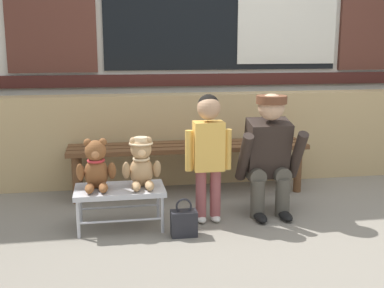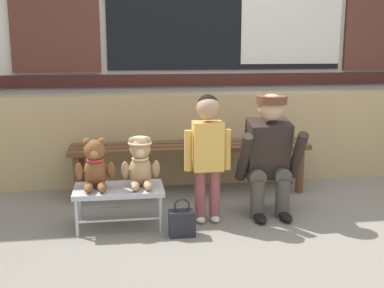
{
  "view_description": "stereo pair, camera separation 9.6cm",
  "coord_description": "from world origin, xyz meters",
  "px_view_note": "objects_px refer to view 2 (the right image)",
  "views": [
    {
      "loc": [
        -1.17,
        -3.1,
        1.32
      ],
      "look_at": [
        -0.54,
        0.55,
        0.55
      ],
      "focal_mm": 45.73,
      "sensor_mm": 36.0,
      "label": 1
    },
    {
      "loc": [
        -1.08,
        -3.12,
        1.32
      ],
      "look_at": [
        -0.54,
        0.55,
        0.55
      ],
      "focal_mm": 45.73,
      "sensor_mm": 36.0,
      "label": 2
    }
  ],
  "objects_px": {
    "small_display_bench": "(119,192)",
    "handbag_on_ground": "(182,222)",
    "adult_crouching": "(269,154)",
    "wooden_bench_long": "(190,152)",
    "teddy_bear_plain": "(95,166)",
    "child_standing": "(208,144)",
    "teddy_bear_with_hat": "(140,163)"
  },
  "relations": [
    {
      "from": "teddy_bear_with_hat",
      "to": "small_display_bench",
      "type": "bearing_deg",
      "value": -179.23
    },
    {
      "from": "child_standing",
      "to": "handbag_on_ground",
      "type": "distance_m",
      "value": 0.6
    },
    {
      "from": "adult_crouching",
      "to": "child_standing",
      "type": "bearing_deg",
      "value": -169.55
    },
    {
      "from": "small_display_bench",
      "to": "adult_crouching",
      "type": "bearing_deg",
      "value": 5.5
    },
    {
      "from": "adult_crouching",
      "to": "handbag_on_ground",
      "type": "distance_m",
      "value": 0.89
    },
    {
      "from": "small_display_bench",
      "to": "wooden_bench_long",
      "type": "bearing_deg",
      "value": 50.3
    },
    {
      "from": "teddy_bear_plain",
      "to": "adult_crouching",
      "type": "xyz_separation_m",
      "value": [
        1.31,
        0.11,
        0.02
      ]
    },
    {
      "from": "small_display_bench",
      "to": "teddy_bear_plain",
      "type": "xyz_separation_m",
      "value": [
        -0.16,
        0.0,
        0.2
      ]
    },
    {
      "from": "adult_crouching",
      "to": "handbag_on_ground",
      "type": "height_order",
      "value": "adult_crouching"
    },
    {
      "from": "handbag_on_ground",
      "to": "wooden_bench_long",
      "type": "bearing_deg",
      "value": 78.67
    },
    {
      "from": "child_standing",
      "to": "handbag_on_ground",
      "type": "bearing_deg",
      "value": -131.62
    },
    {
      "from": "teddy_bear_with_hat",
      "to": "child_standing",
      "type": "distance_m",
      "value": 0.51
    },
    {
      "from": "small_display_bench",
      "to": "teddy_bear_plain",
      "type": "bearing_deg",
      "value": 179.49
    },
    {
      "from": "small_display_bench",
      "to": "handbag_on_ground",
      "type": "height_order",
      "value": "small_display_bench"
    },
    {
      "from": "child_standing",
      "to": "adult_crouching",
      "type": "relative_size",
      "value": 1.01
    },
    {
      "from": "child_standing",
      "to": "handbag_on_ground",
      "type": "relative_size",
      "value": 3.52
    },
    {
      "from": "handbag_on_ground",
      "to": "teddy_bear_plain",
      "type": "bearing_deg",
      "value": 158.37
    },
    {
      "from": "wooden_bench_long",
      "to": "small_display_bench",
      "type": "xyz_separation_m",
      "value": [
        -0.63,
        -0.76,
        -0.11
      ]
    },
    {
      "from": "small_display_bench",
      "to": "teddy_bear_with_hat",
      "type": "bearing_deg",
      "value": 0.77
    },
    {
      "from": "teddy_bear_plain",
      "to": "handbag_on_ground",
      "type": "distance_m",
      "value": 0.73
    },
    {
      "from": "wooden_bench_long",
      "to": "teddy_bear_with_hat",
      "type": "height_order",
      "value": "teddy_bear_with_hat"
    },
    {
      "from": "teddy_bear_plain",
      "to": "child_standing",
      "type": "distance_m",
      "value": 0.82
    },
    {
      "from": "teddy_bear_plain",
      "to": "adult_crouching",
      "type": "bearing_deg",
      "value": 4.77
    },
    {
      "from": "teddy_bear_with_hat",
      "to": "child_standing",
      "type": "relative_size",
      "value": 0.38
    },
    {
      "from": "wooden_bench_long",
      "to": "adult_crouching",
      "type": "distance_m",
      "value": 0.84
    },
    {
      "from": "teddy_bear_plain",
      "to": "handbag_on_ground",
      "type": "xyz_separation_m",
      "value": [
        0.59,
        -0.23,
        -0.37
      ]
    },
    {
      "from": "child_standing",
      "to": "handbag_on_ground",
      "type": "xyz_separation_m",
      "value": [
        -0.22,
        -0.25,
        -0.5
      ]
    },
    {
      "from": "small_display_bench",
      "to": "teddy_bear_with_hat",
      "type": "xyz_separation_m",
      "value": [
        0.16,
        0.0,
        0.21
      ]
    },
    {
      "from": "teddy_bear_with_hat",
      "to": "teddy_bear_plain",
      "type": "bearing_deg",
      "value": -179.87
    },
    {
      "from": "teddy_bear_with_hat",
      "to": "child_standing",
      "type": "bearing_deg",
      "value": 1.96
    },
    {
      "from": "teddy_bear_plain",
      "to": "small_display_bench",
      "type": "bearing_deg",
      "value": -0.51
    },
    {
      "from": "teddy_bear_plain",
      "to": "child_standing",
      "type": "relative_size",
      "value": 0.38
    }
  ]
}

